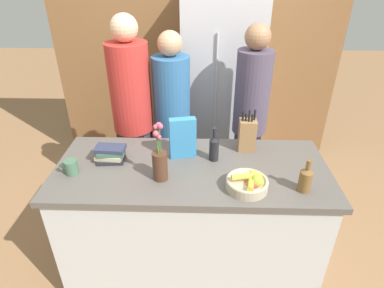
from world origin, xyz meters
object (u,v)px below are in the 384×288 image
bottle_oil (305,179)px  cereal_box (183,138)px  flower_vase (160,162)px  person_in_blue (172,118)px  fruit_bowl (248,183)px  coffee_mug (71,167)px  person_in_red_tee (250,114)px  knife_block (247,135)px  bottle_vinegar (214,148)px  refrigerator (220,91)px  person_at_sink (132,112)px  book_stack (111,154)px

bottle_oil → cereal_box: bearing=154.0°
flower_vase → person_in_blue: size_ratio=0.23×
flower_vase → bottle_oil: bearing=-6.1°
fruit_bowl → bottle_oil: bearing=-0.3°
coffee_mug → person_in_red_tee: (1.24, 0.83, 0.00)m
knife_block → flower_vase: bearing=-146.8°
person_in_blue → person_in_red_tee: bearing=-21.8°
flower_vase → bottle_oil: (0.86, -0.09, -0.04)m
bottle_vinegar → flower_vase: bearing=-145.9°
coffee_mug → person_in_red_tee: bearing=33.9°
refrigerator → bottle_vinegar: bearing=-94.4°
refrigerator → flower_vase: 1.52m
flower_vase → bottle_vinegar: flower_vase is taller
knife_block → person_in_blue: size_ratio=0.19×
bottle_oil → person_in_red_tee: (-0.20, 0.96, -0.03)m
person_in_blue → person_at_sink: bearing=163.6°
refrigerator → person_in_red_tee: (0.23, -0.59, 0.02)m
coffee_mug → book_stack: bearing=36.6°
cereal_box → book_stack: size_ratio=1.41×
book_stack → flower_vase: bearing=-28.9°
refrigerator → bottle_oil: (0.43, -1.55, 0.05)m
cereal_box → person_in_red_tee: size_ratio=0.17×
book_stack → bottle_vinegar: bearing=2.5°
person_in_red_tee → person_in_blue: bearing=-167.0°
book_stack → fruit_bowl: bearing=-17.9°
bottle_vinegar → person_at_sink: 0.88m
coffee_mug → refrigerator: bearing=54.7°
book_stack → bottle_vinegar: size_ratio=0.85×
fruit_bowl → bottle_oil: bottle_oil is taller
knife_block → bottle_oil: bearing=-58.4°
coffee_mug → person_in_red_tee: 1.49m
fruit_bowl → person_at_sink: size_ratio=0.14×
knife_block → cereal_box: knife_block is taller
bottle_vinegar → person_in_red_tee: person_in_red_tee is taller
cereal_box → person_in_red_tee: person_in_red_tee is taller
flower_vase → bottle_vinegar: size_ratio=1.60×
bottle_oil → person_in_red_tee: bearing=101.6°
knife_block → flower_vase: flower_vase is taller
knife_block → refrigerator: bearing=97.4°
coffee_mug → person_in_blue: person_in_blue is taller
knife_block → book_stack: size_ratio=1.53×
refrigerator → book_stack: size_ratio=9.54×
book_stack → person_at_sink: person_at_sink is taller
refrigerator → fruit_bowl: (0.10, -1.55, 0.01)m
flower_vase → cereal_box: bearing=64.9°
fruit_bowl → flower_vase: 0.54m
cereal_box → coffee_mug: (-0.70, -0.23, -0.10)m
refrigerator → cereal_box: (-0.31, -1.19, 0.11)m
person_in_blue → cereal_box: bearing=-101.4°
flower_vase → person_in_red_tee: (0.66, 0.87, -0.07)m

